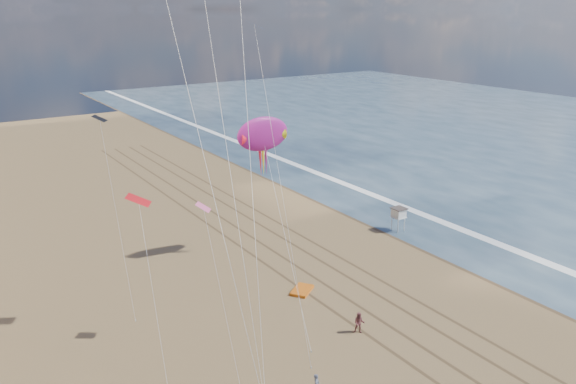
# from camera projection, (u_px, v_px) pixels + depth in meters

# --- Properties ---
(wet_sand) EXTENTS (260.00, 260.00, 0.00)m
(wet_sand) POSITION_uv_depth(u_px,v_px,m) (362.00, 205.00, 74.83)
(wet_sand) COLOR #42301E
(wet_sand) RESTS_ON ground
(foam) EXTENTS (260.00, 260.00, 0.00)m
(foam) POSITION_uv_depth(u_px,v_px,m) (385.00, 200.00, 77.03)
(foam) COLOR white
(foam) RESTS_ON ground
(tracks) EXTENTS (7.68, 120.00, 0.01)m
(tracks) POSITION_uv_depth(u_px,v_px,m) (304.00, 261.00, 58.27)
(tracks) COLOR brown
(tracks) RESTS_ON ground
(lifeguard_stand) EXTENTS (1.56, 1.56, 2.81)m
(lifeguard_stand) POSITION_uv_depth(u_px,v_px,m) (399.00, 213.00, 65.71)
(lifeguard_stand) COLOR white
(lifeguard_stand) RESTS_ON ground
(grounded_kite) EXTENTS (2.85, 2.62, 0.27)m
(grounded_kite) POSITION_uv_depth(u_px,v_px,m) (302.00, 290.00, 51.94)
(grounded_kite) COLOR orange
(grounded_kite) RESTS_ON ground
(show_kite) EXTENTS (5.91, 9.52, 22.44)m
(show_kite) POSITION_uv_depth(u_px,v_px,m) (263.00, 134.00, 56.42)
(show_kite) COLOR #961778
(show_kite) RESTS_ON ground
(kite_flyer_b) EXTENTS (1.12, 1.10, 1.82)m
(kite_flyer_b) POSITION_uv_depth(u_px,v_px,m) (359.00, 323.00, 45.08)
(kite_flyer_b) COLOR brown
(kite_flyer_b) RESTS_ON ground
(small_kites) EXTENTS (12.53, 18.50, 13.47)m
(small_kites) POSITION_uv_depth(u_px,v_px,m) (177.00, 128.00, 39.75)
(small_kites) COLOR #DF568A
(small_kites) RESTS_ON ground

